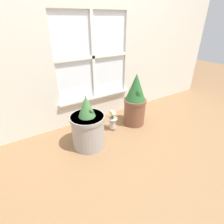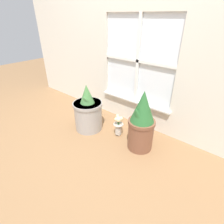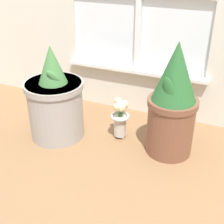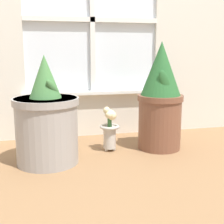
{
  "view_description": "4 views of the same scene",
  "coord_description": "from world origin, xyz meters",
  "views": [
    {
      "loc": [
        -1.01,
        -1.38,
        1.31
      ],
      "look_at": [
        -0.02,
        0.18,
        0.31
      ],
      "focal_mm": 28.0,
      "sensor_mm": 36.0,
      "label": 1
    },
    {
      "loc": [
        1.16,
        -1.21,
        1.36
      ],
      "look_at": [
        -0.02,
        0.2,
        0.35
      ],
      "focal_mm": 28.0,
      "sensor_mm": 36.0,
      "label": 2
    },
    {
      "loc": [
        0.66,
        -1.39,
        1.18
      ],
      "look_at": [
        0.01,
        0.17,
        0.23
      ],
      "focal_mm": 50.0,
      "sensor_mm": 36.0,
      "label": 3
    },
    {
      "loc": [
        -0.42,
        -1.66,
        0.65
      ],
      "look_at": [
        0.03,
        0.18,
        0.28
      ],
      "focal_mm": 50.0,
      "sensor_mm": 36.0,
      "label": 4
    }
  ],
  "objects": [
    {
      "name": "ground_plane",
      "position": [
        0.0,
        0.0,
        0.0
      ],
      "size": [
        10.0,
        10.0,
        0.0
      ],
      "primitive_type": "plane",
      "color": "olive"
    },
    {
      "name": "potted_plant_right",
      "position": [
        0.37,
        0.24,
        0.34
      ],
      "size": [
        0.3,
        0.3,
        0.71
      ],
      "color": "brown",
      "rests_on": "ground_plane"
    },
    {
      "name": "wall_with_window",
      "position": [
        0.0,
        0.69,
        1.27
      ],
      "size": [
        4.4,
        0.1,
        2.5
      ],
      "color": "silver",
      "rests_on": "ground_plane"
    },
    {
      "name": "potted_plant_left",
      "position": [
        -0.37,
        0.13,
        0.25
      ],
      "size": [
        0.38,
        0.38,
        0.63
      ],
      "color": "#9E9993",
      "rests_on": "ground_plane"
    },
    {
      "name": "flower_vase",
      "position": [
        0.03,
        0.26,
        0.16
      ],
      "size": [
        0.13,
        0.13,
        0.29
      ],
      "color": "#BCB7AD",
      "rests_on": "ground_plane"
    }
  ]
}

